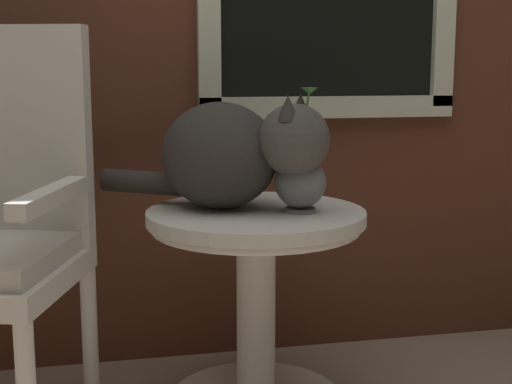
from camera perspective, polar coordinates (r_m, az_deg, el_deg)
wicker_side_table at (r=2.05m, az=0.00°, el=-6.46°), size 0.60×0.60×0.57m
cat at (r=2.00m, az=-1.90°, el=3.03°), size 0.60×0.44×0.32m
pewter_vase_with_ivy at (r=1.97m, az=3.45°, el=1.16°), size 0.14×0.14×0.33m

